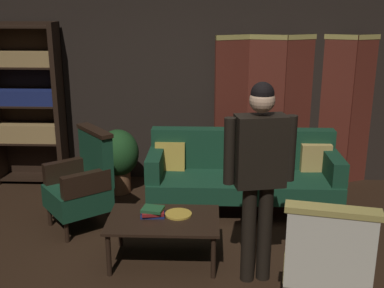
% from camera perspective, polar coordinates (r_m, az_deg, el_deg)
% --- Properties ---
extents(ground_plane, '(10.00, 10.00, 0.00)m').
position_cam_1_polar(ground_plane, '(4.35, -0.43, -15.18)').
color(ground_plane, black).
extents(back_wall, '(7.20, 0.10, 2.80)m').
position_cam_1_polar(back_wall, '(6.21, 0.61, 8.36)').
color(back_wall, black).
rests_on(back_wall, ground_plane).
extents(folding_screen, '(2.15, 0.36, 1.90)m').
position_cam_1_polar(folding_screen, '(6.26, 12.57, 4.17)').
color(folding_screen, '#5B2319').
rests_on(folding_screen, ground_plane).
extents(bookshelf, '(0.90, 0.32, 2.05)m').
position_cam_1_polar(bookshelf, '(6.45, -19.00, 4.65)').
color(bookshelf, black).
rests_on(bookshelf, ground_plane).
extents(velvet_couch, '(2.12, 0.78, 0.88)m').
position_cam_1_polar(velvet_couch, '(5.48, 6.04, -3.12)').
color(velvet_couch, black).
rests_on(velvet_couch, ground_plane).
extents(coffee_table, '(1.00, 0.64, 0.42)m').
position_cam_1_polar(coffee_table, '(4.38, -3.40, -9.36)').
color(coffee_table, black).
rests_on(coffee_table, ground_plane).
extents(armchair_gilt_accent, '(0.68, 0.68, 1.04)m').
position_cam_1_polar(armchair_gilt_accent, '(3.58, 15.60, -14.30)').
color(armchair_gilt_accent, tan).
rests_on(armchair_gilt_accent, ground_plane).
extents(armchair_wing_left, '(0.81, 0.81, 1.04)m').
position_cam_1_polar(armchair_wing_left, '(5.11, -12.83, -4.48)').
color(armchair_wing_left, black).
rests_on(armchair_wing_left, ground_plane).
extents(standing_figure, '(0.58, 0.28, 1.70)m').
position_cam_1_polar(standing_figure, '(3.89, 8.00, -2.58)').
color(standing_figure, black).
rests_on(standing_figure, ground_plane).
extents(potted_plant, '(0.51, 0.51, 0.80)m').
position_cam_1_polar(potted_plant, '(5.96, -8.74, -1.49)').
color(potted_plant, brown).
rests_on(potted_plant, ground_plane).
extents(book_navy_cloth, '(0.22, 0.15, 0.03)m').
position_cam_1_polar(book_navy_cloth, '(4.41, -4.66, -8.36)').
color(book_navy_cloth, navy).
rests_on(book_navy_cloth, coffee_table).
extents(book_red_leather, '(0.22, 0.19, 0.03)m').
position_cam_1_polar(book_red_leather, '(4.40, -4.67, -8.04)').
color(book_red_leather, maroon).
rests_on(book_red_leather, book_navy_cloth).
extents(book_green_cloth, '(0.21, 0.19, 0.03)m').
position_cam_1_polar(book_green_cloth, '(4.39, -4.68, -7.71)').
color(book_green_cloth, '#1E4C28').
rests_on(book_green_cloth, book_red_leather).
extents(brass_tray, '(0.25, 0.25, 0.02)m').
position_cam_1_polar(brass_tray, '(4.43, -1.63, -8.30)').
color(brass_tray, gold).
rests_on(brass_tray, coffee_table).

